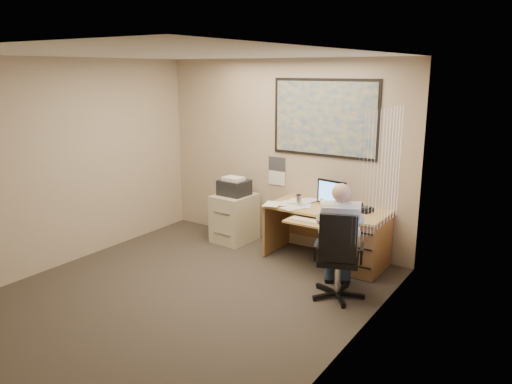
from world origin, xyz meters
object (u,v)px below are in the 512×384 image
Objects in this scene: desk at (350,234)px; person at (340,241)px; filing_cabinet at (235,214)px; office_chair at (335,273)px.

person is at bearing -74.15° from desk.
desk is at bearing 3.86° from filing_cabinet.
person reaches higher than office_chair.
filing_cabinet is 0.75× the size of person.
desk reaches higher than filing_cabinet.
office_chair is (0.24, -0.99, -0.14)m from desk.
office_chair is at bearing -21.44° from filing_cabinet.
filing_cabinet is at bearing 132.95° from person.
filing_cabinet is at bearing 135.37° from office_chair.
filing_cabinet is at bearing -179.66° from desk.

